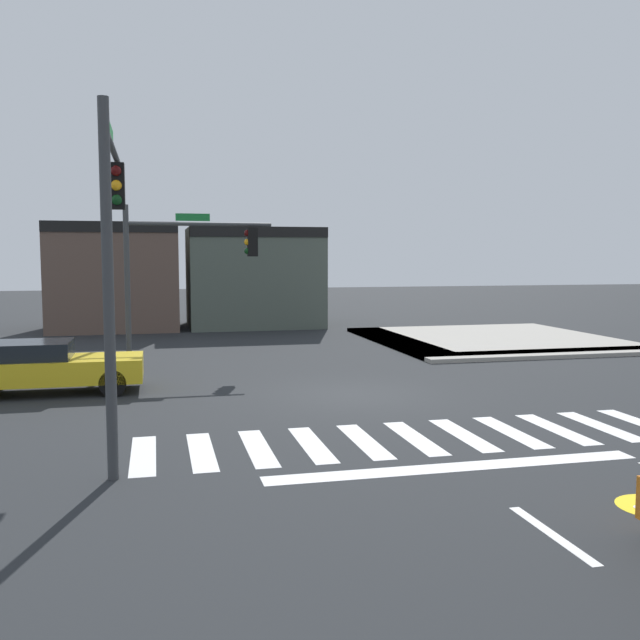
{
  "coord_description": "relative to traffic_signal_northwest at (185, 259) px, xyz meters",
  "views": [
    {
      "loc": [
        -5.02,
        -17.46,
        3.66
      ],
      "look_at": [
        -0.68,
        0.9,
        1.91
      ],
      "focal_mm": 39.24,
      "sensor_mm": 36.0,
      "label": 1
    }
  ],
  "objects": [
    {
      "name": "storefront_row",
      "position": [
        0.55,
        12.89,
        -0.97
      ],
      "size": [
        13.28,
        5.53,
        5.21
      ],
      "color": "brown",
      "rests_on": "ground_plane"
    },
    {
      "name": "traffic_signal_southwest",
      "position": [
        -1.71,
        -10.04,
        0.63
      ],
      "size": [
        0.32,
        4.24,
        6.14
      ],
      "rotation": [
        0.0,
        0.0,
        1.57
      ],
      "color": "#383A3D",
      "rests_on": "ground_plane"
    },
    {
      "name": "crosswalk_near",
      "position": [
        4.04,
        -10.26,
        -3.55
      ],
      "size": [
        11.05,
        2.66,
        0.01
      ],
      "color": "silver",
      "rests_on": "ground_plane"
    },
    {
      "name": "traffic_signal_northwest",
      "position": [
        0.0,
        0.0,
        0.0
      ],
      "size": [
        4.77,
        0.32,
        5.27
      ],
      "color": "#383A3D",
      "rests_on": "ground_plane"
    },
    {
      "name": "car_yellow",
      "position": [
        -3.83,
        -3.71,
        -2.82
      ],
      "size": [
        4.72,
        1.89,
        1.39
      ],
      "color": "gold",
      "rests_on": "ground_plane"
    },
    {
      "name": "ground_plane",
      "position": [
        4.04,
        -5.76,
        -3.55
      ],
      "size": [
        120.0,
        120.0,
        0.0
      ],
      "primitive_type": "plane",
      "color": "#232628"
    },
    {
      "name": "curb_corner_northeast",
      "position": [
        12.53,
        3.66,
        -3.48
      ],
      "size": [
        10.0,
        10.6,
        0.15
      ],
      "color": "#9E998E",
      "rests_on": "ground_plane"
    }
  ]
}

